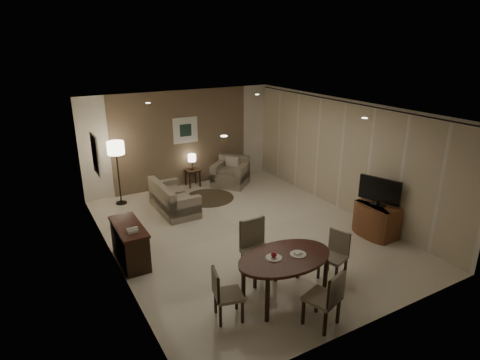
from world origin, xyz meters
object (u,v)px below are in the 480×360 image
tv_cabinet (377,220)px  floor_lamp (118,173)px  chair_near (322,297)px  chair_far (259,252)px  side_table (193,178)px  chair_left (229,294)px  armchair (230,172)px  console_desk (130,244)px  chair_right (333,257)px  dining_table (284,277)px  sofa (174,197)px

tv_cabinet → floor_lamp: floor_lamp is taller
chair_near → chair_far: size_ratio=0.87×
chair_far → side_table: bearing=80.2°
chair_left → armchair: size_ratio=0.91×
chair_near → chair_left: size_ratio=1.10×
console_desk → side_table: console_desk is taller
chair_right → floor_lamp: 5.80m
armchair → console_desk: bearing=-94.0°
side_table → chair_right: bearing=-87.2°
tv_cabinet → armchair: armchair is taller
dining_table → chair_far: (-0.06, 0.67, 0.15)m
console_desk → chair_right: 3.73m
chair_left → armchair: bearing=-14.6°
tv_cabinet → dining_table: bearing=-164.4°
dining_table → floor_lamp: (-1.32, 5.31, 0.44)m
tv_cabinet → sofa: 4.71m
tv_cabinet → sofa: (-3.31, 3.35, 0.01)m
floor_lamp → side_table: bearing=7.8°
tv_cabinet → chair_right: chair_right is taller
floor_lamp → sofa: bearing=-46.9°
chair_left → chair_right: chair_right is taller
tv_cabinet → armchair: bearing=106.4°
console_desk → sofa: (1.58, 1.85, -0.01)m
sofa → chair_near: bearing=-176.1°
dining_table → chair_right: (1.07, 0.04, 0.05)m
armchair → side_table: bearing=-157.5°
tv_cabinet → sofa: sofa is taller
console_desk → chair_left: size_ratio=1.44×
dining_table → armchair: size_ratio=1.76×
console_desk → chair_far: bearing=-42.9°
sofa → side_table: 1.77m
tv_cabinet → sofa: bearing=134.7°
tv_cabinet → chair_far: size_ratio=0.85×
chair_left → side_table: chair_left is taller
console_desk → tv_cabinet: size_ratio=1.33×
console_desk → side_table: (2.66, 3.25, -0.13)m
side_table → chair_near: bearing=-96.2°
chair_near → floor_lamp: size_ratio=0.56×
chair_left → sofa: size_ratio=0.54×
chair_left → chair_right: 2.09m
chair_left → chair_right: size_ratio=0.98×
chair_far → floor_lamp: 4.82m
dining_table → chair_near: 0.81m
chair_left → chair_far: bearing=-41.1°
console_desk → armchair: size_ratio=1.31×
chair_far → armchair: bearing=67.8°
armchair → floor_lamp: (-3.09, 0.18, 0.41)m
sofa → console_desk: bearing=139.1°
armchair → side_table: 1.09m
chair_left → floor_lamp: floor_lamp is taller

